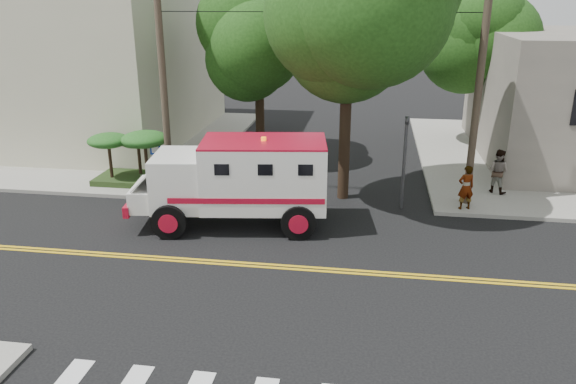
# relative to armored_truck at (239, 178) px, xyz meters

# --- Properties ---
(ground) EXTENTS (100.00, 100.00, 0.00)m
(ground) POSITION_rel_armored_truck_xyz_m (1.96, -3.06, -1.77)
(ground) COLOR black
(ground) RESTS_ON ground
(sidewalk_nw) EXTENTS (17.00, 17.00, 0.15)m
(sidewalk_nw) POSITION_rel_armored_truck_xyz_m (-11.54, 10.44, -1.69)
(sidewalk_nw) COLOR gray
(sidewalk_nw) RESTS_ON ground
(building_left) EXTENTS (16.00, 14.00, 10.00)m
(building_left) POSITION_rel_armored_truck_xyz_m (-13.54, 11.94, 3.38)
(building_left) COLOR #B9B598
(building_left) RESTS_ON sidewalk_nw
(utility_pole_left) EXTENTS (0.28, 0.28, 9.00)m
(utility_pole_left) POSITION_rel_armored_truck_xyz_m (-3.64, 2.94, 2.73)
(utility_pole_left) COLOR #382D23
(utility_pole_left) RESTS_ON ground
(utility_pole_right) EXTENTS (0.28, 0.28, 9.00)m
(utility_pole_right) POSITION_rel_armored_truck_xyz_m (8.26, 3.14, 2.73)
(utility_pole_right) COLOR #382D23
(utility_pole_right) RESTS_ON ground
(tree_main) EXTENTS (6.08, 5.70, 9.85)m
(tree_main) POSITION_rel_armored_truck_xyz_m (3.90, 3.15, 5.43)
(tree_main) COLOR black
(tree_main) RESTS_ON ground
(tree_left) EXTENTS (4.48, 4.20, 7.70)m
(tree_left) POSITION_rel_armored_truck_xyz_m (-0.72, 8.73, 3.96)
(tree_left) COLOR black
(tree_left) RESTS_ON ground
(tree_right) EXTENTS (4.80, 4.50, 8.20)m
(tree_right) POSITION_rel_armored_truck_xyz_m (10.80, 12.71, 4.33)
(tree_right) COLOR black
(tree_right) RESTS_ON ground
(traffic_signal) EXTENTS (0.15, 0.18, 3.60)m
(traffic_signal) POSITION_rel_armored_truck_xyz_m (5.76, 2.54, 0.46)
(traffic_signal) COLOR #3F3F42
(traffic_signal) RESTS_ON ground
(accessibility_sign) EXTENTS (0.45, 0.10, 2.02)m
(accessibility_sign) POSITION_rel_armored_truck_xyz_m (-4.24, 3.11, -0.40)
(accessibility_sign) COLOR #3F3F42
(accessibility_sign) RESTS_ON ground
(palm_planter) EXTENTS (3.52, 2.63, 2.36)m
(palm_planter) POSITION_rel_armored_truck_xyz_m (-5.48, 3.57, -0.12)
(palm_planter) COLOR #1E3314
(palm_planter) RESTS_ON sidewalk_nw
(armored_truck) EXTENTS (7.09, 3.51, 3.10)m
(armored_truck) POSITION_rel_armored_truck_xyz_m (0.00, 0.00, 0.00)
(armored_truck) COLOR silver
(armored_truck) RESTS_ON ground
(pedestrian_a) EXTENTS (0.71, 0.57, 1.70)m
(pedestrian_a) POSITION_rel_armored_truck_xyz_m (8.08, 2.44, -0.77)
(pedestrian_a) COLOR gray
(pedestrian_a) RESTS_ON sidewalk_ne
(pedestrian_b) EXTENTS (1.11, 1.06, 1.80)m
(pedestrian_b) POSITION_rel_armored_truck_xyz_m (9.62, 4.60, -0.71)
(pedestrian_b) COLOR gray
(pedestrian_b) RESTS_ON sidewalk_ne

